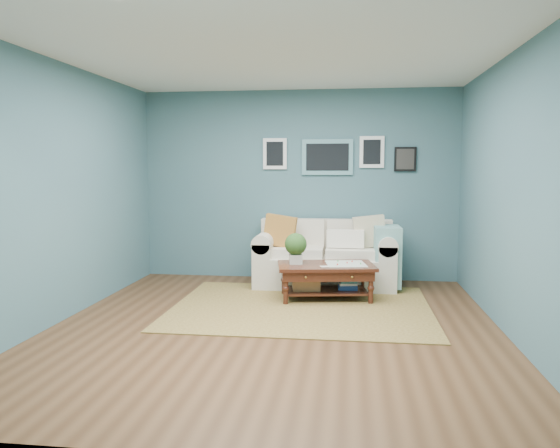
# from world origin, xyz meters

# --- Properties ---
(room_shell) EXTENTS (5.00, 5.02, 2.70)m
(room_shell) POSITION_xyz_m (0.01, 0.06, 1.36)
(room_shell) COLOR brown
(room_shell) RESTS_ON ground
(area_rug) EXTENTS (2.93, 2.34, 0.01)m
(area_rug) POSITION_xyz_m (0.20, 0.81, 0.01)
(area_rug) COLOR brown
(area_rug) RESTS_ON ground
(loveseat) EXTENTS (1.92, 0.87, 0.99)m
(loveseat) POSITION_xyz_m (0.50, 2.03, 0.40)
(loveseat) COLOR beige
(loveseat) RESTS_ON ground
(coffee_table) EXTENTS (1.25, 0.85, 0.81)m
(coffee_table) POSITION_xyz_m (0.40, 1.24, 0.36)
(coffee_table) COLOR black
(coffee_table) RESTS_ON ground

